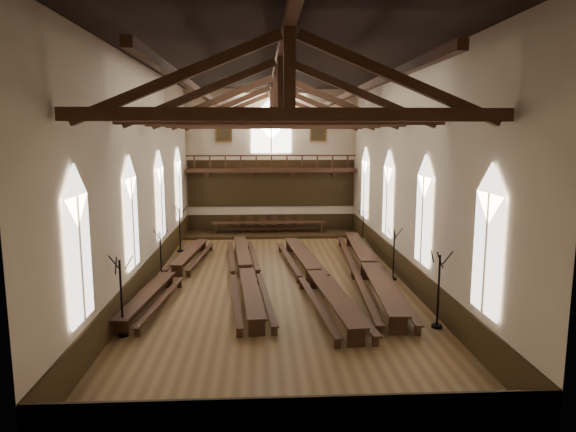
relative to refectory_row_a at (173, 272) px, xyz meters
name	(u,v)px	position (x,y,z in m)	size (l,w,h in m)	color
ground	(278,282)	(4.93, -0.20, -0.49)	(26.00, 26.00, 0.00)	brown
room_walls	(277,144)	(4.93, -0.20, 5.97)	(26.00, 26.00, 26.00)	#BFAE90
wainscot_band	(277,269)	(4.93, -0.20, 0.11)	(12.00, 26.00, 1.20)	#2E210D
side_windows	(277,203)	(4.93, -0.20, 3.25)	(11.85, 19.80, 4.50)	white
end_window	(271,129)	(4.93, 12.70, 6.73)	(2.80, 0.12, 3.80)	white
minstrels_gallery	(271,177)	(4.93, 12.46, 3.42)	(11.80, 1.24, 3.70)	#3B1C13
portraits	(271,131)	(4.93, 12.70, 6.61)	(7.75, 0.09, 1.45)	brown
roof_trusses	(277,104)	(4.93, -0.20, 7.73)	(11.70, 25.70, 2.80)	#3B1C13
refectory_row_a	(173,272)	(0.00, 0.00, 0.00)	(1.96, 13.75, 0.67)	#3B1C13
refectory_row_b	(246,270)	(3.42, -0.01, 0.04)	(2.02, 14.28, 0.73)	#3B1C13
refectory_row_c	(314,274)	(6.57, -0.92, 0.07)	(2.22, 14.69, 0.77)	#3B1C13
refectory_row_d	(369,266)	(9.36, 0.19, 0.11)	(2.14, 15.11, 0.82)	#3B1C13
dais	(269,234)	(4.70, 11.20, -0.39)	(11.40, 2.85, 0.19)	#2E210D
high_table	(269,224)	(4.70, 11.20, 0.32)	(7.79, 0.94, 0.73)	#3B1C13
high_chairs	(269,222)	(4.70, 11.96, 0.26)	(4.99, 0.49, 1.03)	#3B1C13
candelabrum_left_near	(122,312)	(-0.62, -6.49, 0.38)	(0.86, 0.81, 2.85)	black
candelabrum_left_mid	(161,264)	(-0.62, 0.51, 0.25)	(0.74, 0.70, 2.43)	black
candelabrum_left_far	(180,238)	(-0.62, 6.41, 0.35)	(0.75, 0.85, 2.76)	black
candelabrum_right_near	(438,305)	(10.48, -6.31, 0.38)	(0.82, 0.86, 2.85)	black
candelabrum_right_mid	(393,264)	(10.48, -0.12, 0.28)	(0.76, 0.74, 2.53)	black
candelabrum_right_far	(363,235)	(10.48, 7.30, 0.21)	(0.68, 0.68, 2.29)	black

